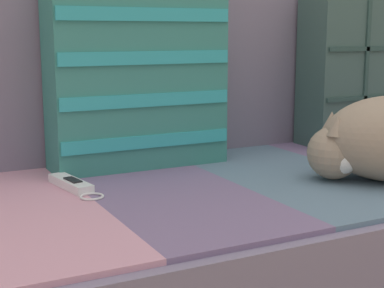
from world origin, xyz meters
TOP-DOWN VIEW (x-y plane):
  - couch at (0.00, 0.13)m, footprint 2.00×0.84m
  - sofa_backrest at (0.00, 0.48)m, footprint 1.96×0.14m
  - throw_pillow_quilted at (0.61, 0.33)m, footprint 0.43×0.14m
  - throw_pillow_striped at (-0.12, 0.33)m, footprint 0.43×0.14m
  - game_remote_far at (-0.33, 0.19)m, footprint 0.07×0.20m

SIDE VIEW (x-z plane):
  - couch at x=0.00m, z-range 0.00..0.36m
  - game_remote_far at x=-0.33m, z-range 0.36..0.38m
  - throw_pillow_quilted at x=0.61m, z-range 0.36..0.78m
  - throw_pillow_striped at x=-0.12m, z-range 0.36..0.80m
  - sofa_backrest at x=0.00m, z-range 0.36..0.85m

